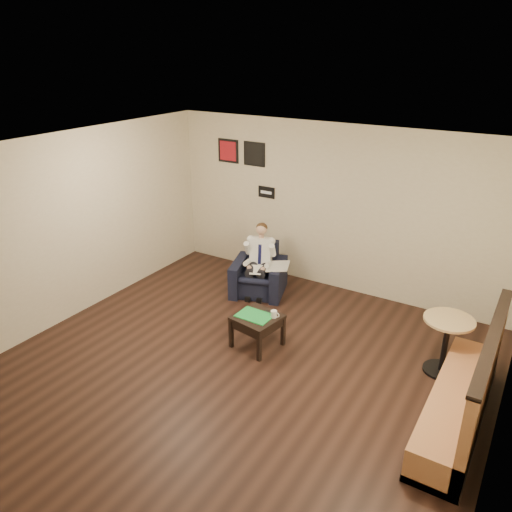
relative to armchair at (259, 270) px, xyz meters
The scene contains 17 objects.
ground 2.35m from the armchair, 66.19° to the right, with size 6.00×6.00×0.00m, color black.
wall_back 1.62m from the armchair, 43.45° to the left, with size 6.00×0.02×2.80m, color beige.
wall_left 3.12m from the armchair, 134.33° to the right, with size 0.02×6.00×2.80m, color beige.
ceiling 3.33m from the armchair, 66.19° to the right, with size 6.00×6.00×0.02m, color white.
seating_sign 1.44m from the armchair, 112.86° to the left, with size 0.32×0.02×0.20m, color black.
art_print_left 2.27m from the armchair, 143.31° to the left, with size 0.42×0.03×0.42m, color #AA1420.
art_print_right 2.04m from the armchair, 125.35° to the left, with size 0.42×0.03×0.42m, color black.
armchair is the anchor object (origin of this frame).
seated_man 0.19m from the armchair, 71.89° to the right, with size 0.54×0.80×1.12m, color white, non-canonical shape.
lap_papers 0.22m from the armchair, 71.89° to the right, with size 0.19×0.27×0.01m, color white.
newspaper 0.38m from the armchair, ahead, with size 0.36×0.45×0.01m, color silver.
side_table 1.66m from the armchair, 59.55° to the right, with size 0.58×0.58×0.47m, color black.
green_folder 1.65m from the armchair, 60.85° to the right, with size 0.47×0.34×0.01m, color green.
coffee_mug 1.70m from the armchair, 51.88° to the right, with size 0.09×0.09×0.10m, color white.
smartphone 1.57m from the armchair, 54.12° to the right, with size 0.15×0.07×0.01m, color black.
banquette 3.86m from the armchair, 24.11° to the right, with size 0.55×2.32×1.19m, color #AB6D42.
cafe_table 3.26m from the armchair, 12.30° to the right, with size 0.63×0.63×0.78m, color tan.
Camera 1 is at (3.00, -4.42, 3.91)m, focal length 35.00 mm.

